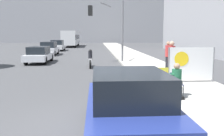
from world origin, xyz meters
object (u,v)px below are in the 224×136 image
(pedestrian_behind, at_px, (168,56))
(motorcycle_on_road, at_px, (90,60))
(city_bus_on_road, at_px, (71,38))
(parked_car_curbside, at_px, (129,104))
(protest_banner, at_px, (191,64))
(jogger_on_sidewalk, at_px, (171,60))
(car_on_road_distant, at_px, (57,45))
(car_on_road_midblock, at_px, (49,48))
(seated_protester, at_px, (177,79))
(traffic_light_pole, at_px, (109,20))
(car_on_road_nearest, at_px, (39,55))

(pedestrian_behind, relative_size, motorcycle_on_road, 0.86)
(city_bus_on_road, bearing_deg, parked_car_curbside, -82.90)
(protest_banner, bearing_deg, jogger_on_sidewalk, 130.12)
(parked_car_curbside, distance_m, car_on_road_distant, 31.82)
(pedestrian_behind, height_order, protest_banner, pedestrian_behind)
(parked_car_curbside, height_order, car_on_road_distant, car_on_road_distant)
(protest_banner, distance_m, car_on_road_midblock, 20.50)
(seated_protester, relative_size, car_on_road_distant, 0.27)
(pedestrian_behind, xyz_separation_m, car_on_road_midblock, (-9.62, 14.54, -0.32))
(jogger_on_sidewalk, bearing_deg, protest_banner, 116.64)
(seated_protester, bearing_deg, traffic_light_pole, 107.55)
(jogger_on_sidewalk, relative_size, car_on_road_nearest, 0.41)
(protest_banner, relative_size, city_bus_on_road, 0.18)
(car_on_road_distant, relative_size, city_bus_on_road, 0.37)
(jogger_on_sidewalk, height_order, city_bus_on_road, city_bus_on_road)
(parked_car_curbside, bearing_deg, car_on_road_midblock, 104.43)
(seated_protester, height_order, city_bus_on_road, city_bus_on_road)
(traffic_light_pole, distance_m, motorcycle_on_road, 4.32)
(car_on_road_midblock, height_order, city_bus_on_road, city_bus_on_road)
(car_on_road_nearest, bearing_deg, jogger_on_sidewalk, -47.92)
(seated_protester, bearing_deg, protest_banner, 69.50)
(car_on_road_midblock, distance_m, motorcycle_on_road, 12.32)
(seated_protester, xyz_separation_m, city_bus_on_road, (-7.55, 41.05, 0.95))
(pedestrian_behind, xyz_separation_m, car_on_road_distant, (-9.81, 22.19, -0.31))
(jogger_on_sidewalk, relative_size, parked_car_curbside, 0.45)
(car_on_road_distant, bearing_deg, jogger_on_sidewalk, -69.85)
(seated_protester, distance_m, motorcycle_on_road, 9.93)
(seated_protester, xyz_separation_m, parked_car_curbside, (-2.08, -2.87, -0.05))
(jogger_on_sidewalk, distance_m, pedestrian_behind, 2.85)
(jogger_on_sidewalk, bearing_deg, traffic_light_pole, -87.46)
(parked_car_curbside, bearing_deg, protest_banner, 56.74)
(seated_protester, xyz_separation_m, pedestrian_behind, (1.49, 6.14, 0.28))
(pedestrian_behind, bearing_deg, car_on_road_midblock, 147.02)
(pedestrian_behind, xyz_separation_m, protest_banner, (0.01, -3.56, -0.05))
(motorcycle_on_road, bearing_deg, seated_protester, -71.19)
(traffic_light_pole, xyz_separation_m, car_on_road_distant, (-6.63, 16.14, -2.71))
(protest_banner, height_order, car_on_road_nearest, protest_banner)
(protest_banner, distance_m, car_on_road_distant, 27.56)
(jogger_on_sidewalk, xyz_separation_m, traffic_light_pole, (-2.53, 8.83, 2.35))
(traffic_light_pole, relative_size, parked_car_curbside, 1.17)
(car_on_road_nearest, distance_m, car_on_road_distant, 15.75)
(car_on_road_midblock, relative_size, car_on_road_distant, 1.01)
(traffic_light_pole, xyz_separation_m, parked_car_curbside, (-0.38, -15.06, -2.73))
(jogger_on_sidewalk, relative_size, car_on_road_midblock, 0.42)
(protest_banner, distance_m, city_bus_on_road, 39.52)
(pedestrian_behind, bearing_deg, city_bus_on_road, 128.03)
(jogger_on_sidewalk, relative_size, car_on_road_distant, 0.42)
(traffic_light_pole, distance_m, car_on_road_distant, 17.66)
(seated_protester, distance_m, traffic_light_pole, 12.60)
(traffic_light_pole, height_order, car_on_road_distant, traffic_light_pole)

